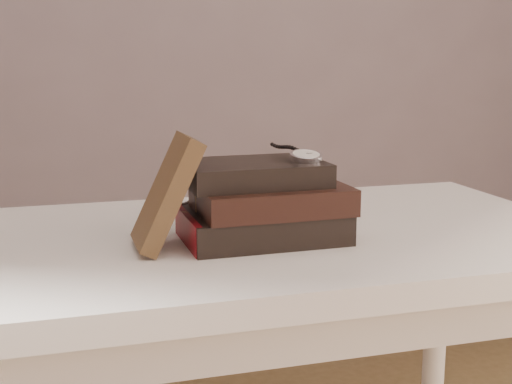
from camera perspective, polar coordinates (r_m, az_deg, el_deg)
name	(u,v)px	position (r m, az deg, el deg)	size (l,w,h in m)	color
table	(283,283)	(1.16, 2.24, -7.54)	(1.00, 0.60, 0.75)	white
book_stack	(263,203)	(1.06, 0.60, -0.94)	(0.25, 0.17, 0.12)	black
journal	(167,193)	(1.01, -7.42, -0.05)	(0.03, 0.11, 0.18)	#3E2A17
pocket_watch	(304,155)	(1.06, 4.00, 3.06)	(0.05, 0.15, 0.02)	silver
eyeglasses	(196,189)	(1.11, -4.99, 0.26)	(0.10, 0.12, 0.05)	silver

